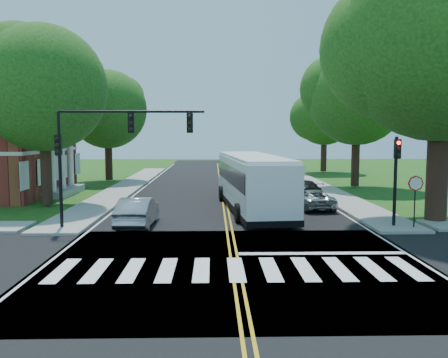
{
  "coord_description": "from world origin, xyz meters",
  "views": [
    {
      "loc": [
        -0.79,
        -16.53,
        4.72
      ],
      "look_at": [
        -0.24,
        7.34,
        2.4
      ],
      "focal_mm": 38.0,
      "sensor_mm": 36.0,
      "label": 1
    }
  ],
  "objects_px": {
    "signal_ne": "(396,169)",
    "suv": "(312,199)",
    "dark_sedan": "(302,189)",
    "signal_nw": "(108,140)",
    "bus_lead": "(252,181)",
    "bus_follow": "(246,173)",
    "hatchback": "(138,212)"
  },
  "relations": [
    {
      "from": "signal_nw",
      "to": "bus_follow",
      "type": "relative_size",
      "value": 0.64
    },
    {
      "from": "signal_nw",
      "to": "suv",
      "type": "distance_m",
      "value": 13.38
    },
    {
      "from": "signal_ne",
      "to": "dark_sedan",
      "type": "height_order",
      "value": "signal_ne"
    },
    {
      "from": "bus_lead",
      "to": "bus_follow",
      "type": "relative_size",
      "value": 1.19
    },
    {
      "from": "signal_ne",
      "to": "bus_follow",
      "type": "relative_size",
      "value": 0.4
    },
    {
      "from": "bus_follow",
      "to": "hatchback",
      "type": "bearing_deg",
      "value": 69.16
    },
    {
      "from": "signal_nw",
      "to": "hatchback",
      "type": "bearing_deg",
      "value": 32.72
    },
    {
      "from": "bus_lead",
      "to": "dark_sedan",
      "type": "distance_m",
      "value": 6.99
    },
    {
      "from": "bus_lead",
      "to": "hatchback",
      "type": "bearing_deg",
      "value": 33.09
    },
    {
      "from": "bus_follow",
      "to": "bus_lead",
      "type": "bearing_deg",
      "value": 91.65
    },
    {
      "from": "signal_nw",
      "to": "bus_lead",
      "type": "relative_size",
      "value": 0.54
    },
    {
      "from": "dark_sedan",
      "to": "suv",
      "type": "bearing_deg",
      "value": 76.57
    },
    {
      "from": "hatchback",
      "to": "dark_sedan",
      "type": "xyz_separation_m",
      "value": [
        10.3,
        10.45,
        -0.09
      ]
    },
    {
      "from": "bus_follow",
      "to": "suv",
      "type": "xyz_separation_m",
      "value": [
        3.5,
        -9.04,
        -0.89
      ]
    },
    {
      "from": "signal_ne",
      "to": "bus_lead",
      "type": "distance_m",
      "value": 8.78
    },
    {
      "from": "suv",
      "to": "bus_lead",
      "type": "bearing_deg",
      "value": 2.72
    },
    {
      "from": "signal_ne",
      "to": "hatchback",
      "type": "height_order",
      "value": "signal_ne"
    },
    {
      "from": "signal_nw",
      "to": "bus_lead",
      "type": "distance_m",
      "value": 9.73
    },
    {
      "from": "signal_nw",
      "to": "bus_lead",
      "type": "xyz_separation_m",
      "value": [
        7.46,
        5.69,
        -2.59
      ]
    },
    {
      "from": "signal_ne",
      "to": "dark_sedan",
      "type": "xyz_separation_m",
      "value": [
        -2.51,
        11.24,
        -2.3
      ]
    },
    {
      "from": "signal_ne",
      "to": "bus_follow",
      "type": "xyz_separation_m",
      "value": [
        -6.31,
        15.24,
        -1.46
      ]
    },
    {
      "from": "hatchback",
      "to": "suv",
      "type": "relative_size",
      "value": 1.04
    },
    {
      "from": "signal_nw",
      "to": "hatchback",
      "type": "xyz_separation_m",
      "value": [
        1.25,
        0.8,
        -3.62
      ]
    },
    {
      "from": "bus_follow",
      "to": "dark_sedan",
      "type": "xyz_separation_m",
      "value": [
        3.8,
        -4.0,
        -0.84
      ]
    },
    {
      "from": "bus_follow",
      "to": "suv",
      "type": "height_order",
      "value": "bus_follow"
    },
    {
      "from": "signal_ne",
      "to": "suv",
      "type": "relative_size",
      "value": 1.01
    },
    {
      "from": "signal_nw",
      "to": "signal_ne",
      "type": "relative_size",
      "value": 1.62
    },
    {
      "from": "hatchback",
      "to": "bus_follow",
      "type": "bearing_deg",
      "value": -112.69
    },
    {
      "from": "bus_follow",
      "to": "hatchback",
      "type": "distance_m",
      "value": 15.86
    },
    {
      "from": "suv",
      "to": "dark_sedan",
      "type": "xyz_separation_m",
      "value": [
        0.3,
        5.04,
        0.05
      ]
    },
    {
      "from": "dark_sedan",
      "to": "signal_nw",
      "type": "bearing_deg",
      "value": 34.21
    },
    {
      "from": "signal_ne",
      "to": "bus_lead",
      "type": "relative_size",
      "value": 0.33
    }
  ]
}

